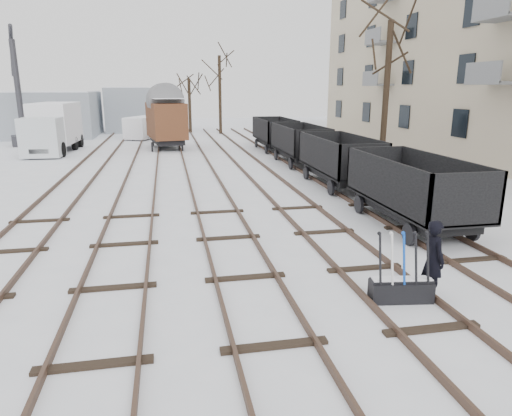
{
  "coord_description": "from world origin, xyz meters",
  "views": [
    {
      "loc": [
        -1.66,
        -9.85,
        4.36
      ],
      "look_at": [
        0.63,
        1.92,
        1.2
      ],
      "focal_mm": 32.0,
      "sensor_mm": 36.0,
      "label": 1
    }
  ],
  "objects": [
    {
      "name": "freight_wagon_c",
      "position": [
        6.0,
        16.02,
        0.86
      ],
      "size": [
        2.2,
        5.51,
        2.25
      ],
      "color": "black",
      "rests_on": "ground"
    },
    {
      "name": "tree_far_right",
      "position": [
        3.6,
        35.29,
        3.68
      ],
      "size": [
        0.3,
        0.3,
        7.36
      ],
      "primitive_type": "cylinder",
      "color": "black",
      "rests_on": "ground"
    },
    {
      "name": "tree_far_left",
      "position": [
        0.76,
        37.21,
        2.64
      ],
      "size": [
        0.3,
        0.3,
        5.27
      ],
      "primitive_type": "cylinder",
      "color": "black",
      "rests_on": "ground"
    },
    {
      "name": "crane",
      "position": [
        -12.59,
        28.95,
        2.34
      ],
      "size": [
        2.24,
        5.31,
        8.89
      ],
      "rotation": [
        0.0,
        0.0,
        0.32
      ],
      "color": "#2D2D32",
      "rests_on": "ground"
    },
    {
      "name": "tracks",
      "position": [
        -0.0,
        13.67,
        0.07
      ],
      "size": [
        13.9,
        52.0,
        0.16
      ],
      "color": "black",
      "rests_on": "ground"
    },
    {
      "name": "ground",
      "position": [
        0.0,
        0.0,
        0.0
      ],
      "size": [
        120.0,
        120.0,
        0.0
      ],
      "primitive_type": "plane",
      "color": "white",
      "rests_on": "ground"
    },
    {
      "name": "worker",
      "position": [
        3.77,
        -1.67,
        0.85
      ],
      "size": [
        0.42,
        0.63,
        1.7
      ],
      "primitive_type": "imported",
      "rotation": [
        0.0,
        0.0,
        1.59
      ],
      "color": "black",
      "rests_on": "ground"
    },
    {
      "name": "panel_van",
      "position": [
        -3.58,
        32.24,
        1.0
      ],
      "size": [
        3.48,
        4.77,
        1.93
      ],
      "rotation": [
        0.0,
        0.0,
        -0.41
      ],
      "color": "white",
      "rests_on": "ground"
    },
    {
      "name": "freight_wagon_b",
      "position": [
        6.0,
        9.62,
        0.86
      ],
      "size": [
        2.2,
        5.51,
        2.25
      ],
      "color": "black",
      "rests_on": "ground"
    },
    {
      "name": "freight_wagon_d",
      "position": [
        6.0,
        22.42,
        0.86
      ],
      "size": [
        2.2,
        5.51,
        2.25
      ],
      "color": "black",
      "rests_on": "ground"
    },
    {
      "name": "freight_wagon_a",
      "position": [
        6.0,
        3.22,
        0.86
      ],
      "size": [
        2.2,
        5.51,
        2.25
      ],
      "color": "black",
      "rests_on": "ground"
    },
    {
      "name": "shed_left",
      "position": [
        -13.0,
        36.0,
        2.05
      ],
      "size": [
        10.0,
        8.0,
        4.1
      ],
      "color": "#98A2AC",
      "rests_on": "ground"
    },
    {
      "name": "lorry",
      "position": [
        -9.34,
        24.13,
        1.74
      ],
      "size": [
        2.7,
        7.54,
        3.38
      ],
      "rotation": [
        0.0,
        0.0,
        -0.05
      ],
      "color": "black",
      "rests_on": "ground"
    },
    {
      "name": "box_van_wagon",
      "position": [
        -1.64,
        24.74,
        2.14
      ],
      "size": [
        3.28,
        5.16,
        3.67
      ],
      "rotation": [
        0.0,
        0.0,
        0.16
      ],
      "color": "black",
      "rests_on": "ground"
    },
    {
      "name": "shed_right",
      "position": [
        -4.0,
        40.0,
        2.25
      ],
      "size": [
        7.0,
        6.0,
        4.5
      ],
      "color": "#98A2AC",
      "rests_on": "ground"
    },
    {
      "name": "tree_near",
      "position": [
        8.98,
        11.47,
        3.73
      ],
      "size": [
        0.3,
        0.3,
        7.47
      ],
      "primitive_type": "cylinder",
      "color": "black",
      "rests_on": "ground"
    },
    {
      "name": "ground_frame",
      "position": [
        3.02,
        -1.77,
        0.28
      ],
      "size": [
        1.35,
        0.6,
        1.49
      ],
      "rotation": [
        0.0,
        0.0,
        -0.14
      ],
      "color": "black",
      "rests_on": "ground"
    }
  ]
}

